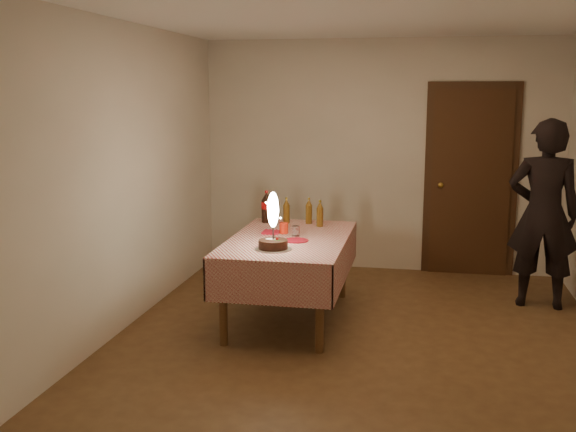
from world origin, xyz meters
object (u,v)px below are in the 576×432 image
Objects in this scene: cola_bottle at (267,207)px; birthday_cake at (273,233)px; red_cup at (284,228)px; amber_bottle_right at (320,214)px; amber_bottle_mid at (309,211)px; red_plate at (296,240)px; amber_bottle_left at (286,211)px; clear_cup at (296,231)px; dining_table at (289,249)px; photographer at (543,214)px.

birthday_cake is at bearing -74.19° from cola_bottle.
amber_bottle_right is at bearing 54.29° from red_cup.
amber_bottle_mid reaches higher than red_cup.
amber_bottle_left reaches higher than red_plate.
red_plate is 0.21m from clear_cup.
birthday_cake is 1.12m from amber_bottle_left.
amber_bottle_right is at bearing -11.59° from cola_bottle.
red_cup is at bearing -105.71° from amber_bottle_mid.
red_cup is at bearing 147.63° from clear_cup.
amber_bottle_left is (-0.16, 0.66, 0.22)m from dining_table.
amber_bottle_mid is at bearing 134.23° from amber_bottle_right.
amber_bottle_left is (0.20, -0.00, -0.03)m from cola_bottle.
amber_bottle_mid is at bearing 91.55° from red_plate.
amber_bottle_right is (0.55, -0.11, -0.03)m from cola_bottle.
red_plate is at bearing -54.07° from dining_table.
clear_cup is 0.35× the size of amber_bottle_right.
amber_bottle_left is at bearing 103.52° from dining_table.
amber_bottle_right is 0.14× the size of photographer.
cola_bottle reaches higher than amber_bottle_mid.
photographer reaches higher than amber_bottle_left.
amber_bottle_left and amber_bottle_right have the same top height.
photographer reaches higher than cola_bottle.
cola_bottle is at bearing 118.49° from dining_table.
clear_cup is (0.04, 0.09, 0.15)m from dining_table.
photographer is (2.30, 1.29, 0.01)m from birthday_cake.
amber_bottle_left is at bearing 98.69° from red_cup.
birthday_cake is at bearing -102.93° from amber_bottle_right.
cola_bottle is at bearing 119.20° from red_cup.
birthday_cake is 0.27× the size of photographer.
cola_bottle is at bearing -176.24° from photographer.
amber_bottle_left is (-0.20, 0.57, 0.07)m from clear_cup.
cola_bottle is (-0.40, 0.57, 0.11)m from clear_cup.
dining_table is 6.75× the size of amber_bottle_left.
birthday_cake is 5.25× the size of clear_cup.
amber_bottle_mid reaches higher than dining_table.
photographer is (2.34, 0.66, 0.10)m from red_cup.
clear_cup is 0.35× the size of amber_bottle_mid.
amber_bottle_mid is at bearing 88.22° from clear_cup.
amber_bottle_left is 1.00× the size of amber_bottle_mid.
dining_table is at bearing -61.51° from cola_bottle.
photographer is (2.22, 0.74, 0.10)m from clear_cup.
red_cup is 0.31× the size of cola_bottle.
red_plate is at bearing 70.26° from birthday_cake.
dining_table is at bearing 125.93° from red_plate.
clear_cup is (0.13, -0.08, -0.01)m from red_cup.
amber_bottle_left is 0.14× the size of photographer.
red_cup reaches higher than clear_cup.
cola_bottle reaches higher than red_cup.
photographer is (2.07, 0.28, 0.03)m from amber_bottle_right.
dining_table is 6.75× the size of amber_bottle_right.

